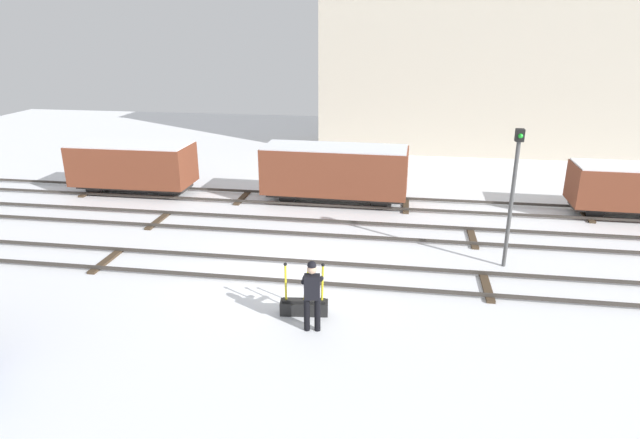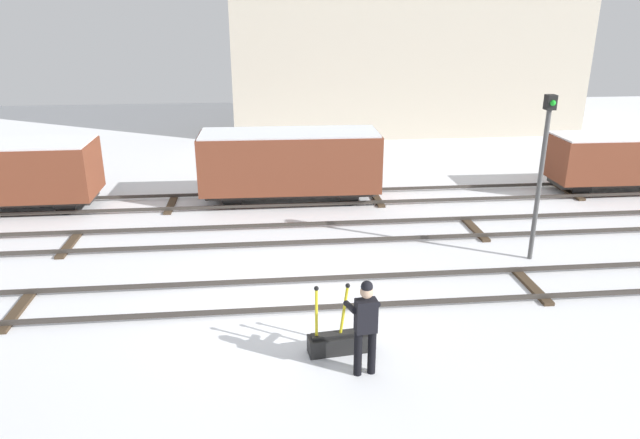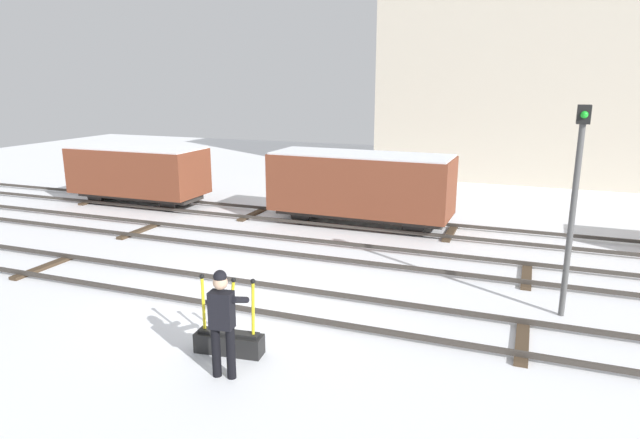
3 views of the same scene
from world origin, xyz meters
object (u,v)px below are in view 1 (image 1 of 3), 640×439
switch_lever_frame (304,305)px  freight_car_near_switch (335,171)px  freight_car_back_track (133,165)px  rail_worker (312,291)px  signal_post (513,186)px  freight_car_mid_siding (640,188)px

switch_lever_frame → freight_car_near_switch: (-0.44, 9.40, 1.15)m
freight_car_back_track → rail_worker: bearing=-46.4°
switch_lever_frame → signal_post: size_ratio=0.34×
switch_lever_frame → freight_car_mid_siding: 14.81m
switch_lever_frame → rail_worker: rail_worker is taller
rail_worker → freight_car_mid_siding: freight_car_mid_siding is taller
freight_car_back_track → switch_lever_frame: bearing=-45.3°
rail_worker → freight_car_back_track: (-9.76, 10.13, 0.25)m
switch_lever_frame → freight_car_mid_siding: size_ratio=0.29×
switch_lever_frame → freight_car_mid_siding: bearing=32.9°
switch_lever_frame → freight_car_back_track: size_ratio=0.28×
freight_car_back_track → freight_car_near_switch: (8.97, -0.00, 0.08)m
freight_car_mid_siding → freight_car_near_switch: 11.84m
switch_lever_frame → freight_car_mid_siding: (11.40, 9.40, 0.97)m
freight_car_near_switch → freight_car_mid_siding: bearing=1.2°
rail_worker → signal_post: signal_post is taller
rail_worker → freight_car_back_track: bearing=127.3°
rail_worker → freight_car_mid_siding: size_ratio=0.37×
freight_car_back_track → freight_car_mid_siding: bearing=-0.3°
rail_worker → freight_car_mid_siding: 15.00m
switch_lever_frame → signal_post: signal_post is taller
signal_post → freight_car_back_track: signal_post is taller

